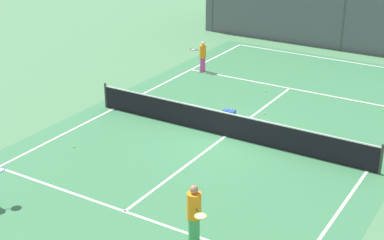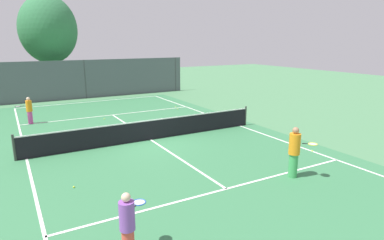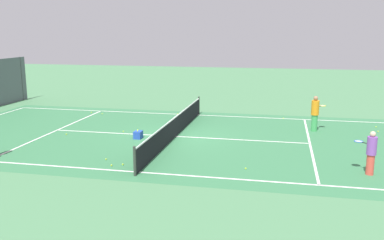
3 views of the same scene
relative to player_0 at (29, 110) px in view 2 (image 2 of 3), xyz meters
name	(u,v)px [view 2 (image 2 of 3)]	position (x,y,z in m)	size (l,w,h in m)	color
ground_plane	(151,140)	(4.86, -6.51, -0.81)	(80.00, 80.00, 0.00)	#4C8456
court_surface	(151,140)	(4.86, -6.51, -0.81)	(13.00, 25.00, 0.01)	#387A4C
tennis_net	(150,130)	(4.86, -6.51, -0.30)	(11.90, 0.10, 1.10)	#333833
perimeter_fence	(85,79)	(4.86, 7.49, 0.79)	(18.00, 0.12, 3.20)	#515B60
tree_1	(48,30)	(2.72, 10.55, 4.87)	(4.79, 5.07, 8.57)	brown
player_0	(29,110)	(0.00, 0.00, 0.00)	(0.90, 0.34, 1.58)	#D14799
player_1	(128,226)	(0.90, -14.76, 0.02)	(0.83, 0.79, 1.61)	#E54C3F
player_2	(294,152)	(7.51, -13.26, 0.13)	(0.87, 0.83, 1.84)	#3FA559
ball_crate	(125,130)	(4.12, -4.83, -0.63)	(0.48, 0.35, 0.43)	blue
tennis_ball_1	(42,150)	(0.03, -5.63, -0.78)	(0.07, 0.07, 0.07)	#CCE533
tennis_ball_3	(51,143)	(0.53, -4.71, -0.78)	(0.07, 0.07, 0.07)	#CCE533
tennis_ball_4	(312,151)	(10.35, -11.69, -0.78)	(0.07, 0.07, 0.07)	#CCE533
tennis_ball_5	(176,107)	(9.65, 0.21, -0.78)	(0.07, 0.07, 0.07)	#CCE533
tennis_ball_6	(227,121)	(10.34, -5.26, -0.78)	(0.07, 0.07, 0.07)	#CCE533
tennis_ball_7	(178,109)	(9.39, -0.63, -0.78)	(0.07, 0.07, 0.07)	#CCE533
tennis_ball_8	(74,187)	(0.53, -10.33, -0.78)	(0.07, 0.07, 0.07)	#CCE533
tennis_ball_11	(104,119)	(4.05, -1.07, -0.78)	(0.07, 0.07, 0.07)	#CCE533
tennis_ball_12	(136,126)	(5.19, -3.65, -0.78)	(0.07, 0.07, 0.07)	#CCE533
tennis_ball_13	(36,148)	(-0.17, -5.24, -0.78)	(0.07, 0.07, 0.07)	#CCE533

